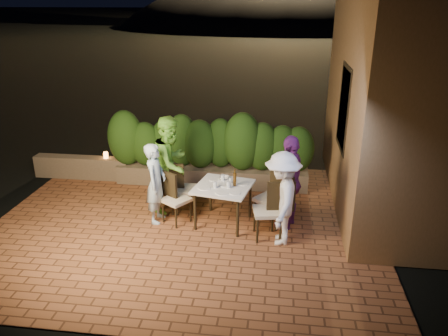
% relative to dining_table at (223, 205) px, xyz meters
% --- Properties ---
extents(ground, '(400.00, 400.00, 0.00)m').
position_rel_dining_table_xyz_m(ground, '(-0.70, -0.54, -0.40)').
color(ground, black).
rests_on(ground, ground).
extents(terrace_floor, '(7.00, 6.00, 0.15)m').
position_rel_dining_table_xyz_m(terrace_floor, '(-0.70, -0.04, -0.45)').
color(terrace_floor, brown).
rests_on(terrace_floor, ground).
extents(building_wall, '(1.60, 5.00, 5.00)m').
position_rel_dining_table_xyz_m(building_wall, '(2.90, 1.46, 2.12)').
color(building_wall, olive).
rests_on(building_wall, ground).
extents(window_pane, '(0.08, 1.00, 1.40)m').
position_rel_dining_table_xyz_m(window_pane, '(2.12, 0.96, 1.62)').
color(window_pane, black).
rests_on(window_pane, building_wall).
extents(window_frame, '(0.06, 1.15, 1.55)m').
position_rel_dining_table_xyz_m(window_frame, '(2.11, 0.96, 1.62)').
color(window_frame, black).
rests_on(window_frame, building_wall).
extents(planter, '(4.20, 0.55, 0.40)m').
position_rel_dining_table_xyz_m(planter, '(-0.50, 1.76, -0.17)').
color(planter, brown).
rests_on(planter, ground).
extents(hedge, '(4.00, 0.70, 1.10)m').
position_rel_dining_table_xyz_m(hedge, '(-0.50, 1.76, 0.57)').
color(hedge, '#1F4011').
rests_on(hedge, planter).
extents(parapet, '(2.20, 0.30, 0.50)m').
position_rel_dining_table_xyz_m(parapet, '(-3.50, 1.76, -0.12)').
color(parapet, brown).
rests_on(parapet, ground).
extents(hill, '(52.00, 40.00, 22.00)m').
position_rel_dining_table_xyz_m(hill, '(1.30, 59.46, -4.38)').
color(hill, black).
rests_on(hill, ground).
extents(dining_table, '(1.12, 1.12, 0.75)m').
position_rel_dining_table_xyz_m(dining_table, '(0.00, 0.00, 0.00)').
color(dining_table, white).
rests_on(dining_table, ground).
extents(plate_nw, '(0.22, 0.22, 0.01)m').
position_rel_dining_table_xyz_m(plate_nw, '(-0.32, -0.16, 0.38)').
color(plate_nw, white).
rests_on(plate_nw, dining_table).
extents(plate_sw, '(0.20, 0.20, 0.01)m').
position_rel_dining_table_xyz_m(plate_sw, '(-0.20, 0.26, 0.38)').
color(plate_sw, white).
rests_on(plate_sw, dining_table).
extents(plate_ne, '(0.20, 0.20, 0.01)m').
position_rel_dining_table_xyz_m(plate_ne, '(0.24, -0.29, 0.38)').
color(plate_ne, white).
rests_on(plate_ne, dining_table).
extents(plate_se, '(0.20, 0.20, 0.01)m').
position_rel_dining_table_xyz_m(plate_se, '(0.34, 0.13, 0.38)').
color(plate_se, white).
rests_on(plate_se, dining_table).
extents(plate_centre, '(0.23, 0.23, 0.01)m').
position_rel_dining_table_xyz_m(plate_centre, '(0.01, 0.04, 0.38)').
color(plate_centre, white).
rests_on(plate_centre, dining_table).
extents(plate_front, '(0.24, 0.24, 0.01)m').
position_rel_dining_table_xyz_m(plate_front, '(0.02, -0.31, 0.38)').
color(plate_front, white).
rests_on(plate_front, dining_table).
extents(glass_nw, '(0.07, 0.07, 0.12)m').
position_rel_dining_table_xyz_m(glass_nw, '(-0.13, -0.11, 0.43)').
color(glass_nw, silver).
rests_on(glass_nw, dining_table).
extents(glass_sw, '(0.07, 0.07, 0.12)m').
position_rel_dining_table_xyz_m(glass_sw, '(-0.04, 0.23, 0.43)').
color(glass_sw, silver).
rests_on(glass_sw, dining_table).
extents(glass_ne, '(0.07, 0.07, 0.12)m').
position_rel_dining_table_xyz_m(glass_ne, '(0.10, -0.09, 0.44)').
color(glass_ne, silver).
rests_on(glass_ne, dining_table).
extents(glass_se, '(0.06, 0.06, 0.10)m').
position_rel_dining_table_xyz_m(glass_se, '(0.11, 0.14, 0.42)').
color(glass_se, silver).
rests_on(glass_se, dining_table).
extents(beer_bottle, '(0.06, 0.06, 0.31)m').
position_rel_dining_table_xyz_m(beer_bottle, '(0.20, 0.02, 0.53)').
color(beer_bottle, '#462B0B').
rests_on(beer_bottle, dining_table).
extents(bowl, '(0.19, 0.19, 0.05)m').
position_rel_dining_table_xyz_m(bowl, '(-0.03, 0.32, 0.40)').
color(bowl, white).
rests_on(bowl, dining_table).
extents(chair_left_front, '(0.60, 0.60, 0.94)m').
position_rel_dining_table_xyz_m(chair_left_front, '(-0.86, -0.06, 0.09)').
color(chair_left_front, black).
rests_on(chair_left_front, ground).
extents(chair_left_back, '(0.48, 0.48, 0.98)m').
position_rel_dining_table_xyz_m(chair_left_back, '(-0.82, 0.39, 0.11)').
color(chair_left_back, black).
rests_on(chair_left_back, ground).
extents(chair_right_front, '(0.55, 0.55, 1.03)m').
position_rel_dining_table_xyz_m(chair_right_front, '(0.81, -0.39, 0.14)').
color(chair_right_front, black).
rests_on(chair_right_front, ground).
extents(chair_right_back, '(0.68, 0.68, 1.05)m').
position_rel_dining_table_xyz_m(chair_right_back, '(0.85, 0.08, 0.15)').
color(chair_right_back, black).
rests_on(chair_right_back, ground).
extents(diner_blue, '(0.38, 0.56, 1.50)m').
position_rel_dining_table_xyz_m(diner_blue, '(-1.22, -0.05, 0.37)').
color(diner_blue, silver).
rests_on(diner_blue, ground).
extents(diner_green, '(0.93, 1.06, 1.85)m').
position_rel_dining_table_xyz_m(diner_green, '(-1.07, 0.52, 0.55)').
color(diner_green, '#79CB3F').
rests_on(diner_green, ground).
extents(diner_white, '(0.62, 1.05, 1.60)m').
position_rel_dining_table_xyz_m(diner_white, '(1.04, -0.52, 0.43)').
color(diner_white, white).
rests_on(diner_white, ground).
extents(diner_purple, '(0.69, 1.08, 1.71)m').
position_rel_dining_table_xyz_m(diner_purple, '(1.17, 0.08, 0.48)').
color(diner_purple, '#722A7F').
rests_on(diner_purple, ground).
extents(parapet_lamp, '(0.10, 0.10, 0.14)m').
position_rel_dining_table_xyz_m(parapet_lamp, '(-2.91, 1.76, 0.20)').
color(parapet_lamp, orange).
rests_on(parapet_lamp, parapet).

